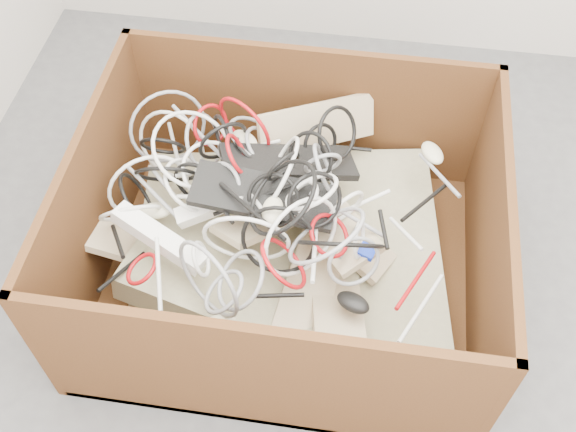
# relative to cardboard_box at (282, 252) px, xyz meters

# --- Properties ---
(ground) EXTENTS (3.00, 3.00, 0.00)m
(ground) POSITION_rel_cardboard_box_xyz_m (0.31, -0.24, -0.14)
(ground) COLOR #49494B
(ground) RESTS_ON ground
(room_shell) EXTENTS (3.04, 3.04, 2.50)m
(room_shell) POSITION_rel_cardboard_box_xyz_m (0.31, -0.24, 1.11)
(room_shell) COLOR beige
(room_shell) RESTS_ON ground
(cardboard_box) EXTENTS (1.19, 0.99, 0.55)m
(cardboard_box) POSITION_rel_cardboard_box_xyz_m (0.00, 0.00, 0.00)
(cardboard_box) COLOR #422310
(cardboard_box) RESTS_ON ground
(keyboard_pile) EXTENTS (0.94, 0.96, 0.36)m
(keyboard_pile) POSITION_rel_cardboard_box_xyz_m (0.00, 0.02, 0.14)
(keyboard_pile) COLOR tan
(keyboard_pile) RESTS_ON cardboard_box
(mice_scatter) EXTENTS (0.90, 0.76, 0.21)m
(mice_scatter) POSITION_rel_cardboard_box_xyz_m (0.00, -0.03, 0.20)
(mice_scatter) COLOR beige
(mice_scatter) RESTS_ON keyboard_pile
(power_strip_left) EXTENTS (0.28, 0.17, 0.12)m
(power_strip_left) POSITION_rel_cardboard_box_xyz_m (-0.17, -0.00, 0.22)
(power_strip_left) COLOR white
(power_strip_left) RESTS_ON keyboard_pile
(power_strip_right) EXTENTS (0.29, 0.17, 0.10)m
(power_strip_right) POSITION_rel_cardboard_box_xyz_m (-0.32, -0.15, 0.21)
(power_strip_right) COLOR white
(power_strip_right) RESTS_ON keyboard_pile
(vga_plug) EXTENTS (0.06, 0.05, 0.03)m
(vga_plug) POSITION_rel_cardboard_box_xyz_m (0.25, -0.11, 0.22)
(vga_plug) COLOR #0C27B8
(vga_plug) RESTS_ON keyboard_pile
(cable_tangle) EXTENTS (1.06, 0.77, 0.44)m
(cable_tangle) POSITION_rel_cardboard_box_xyz_m (-0.11, 0.02, 0.26)
(cable_tangle) COLOR gray
(cable_tangle) RESTS_ON keyboard_pile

